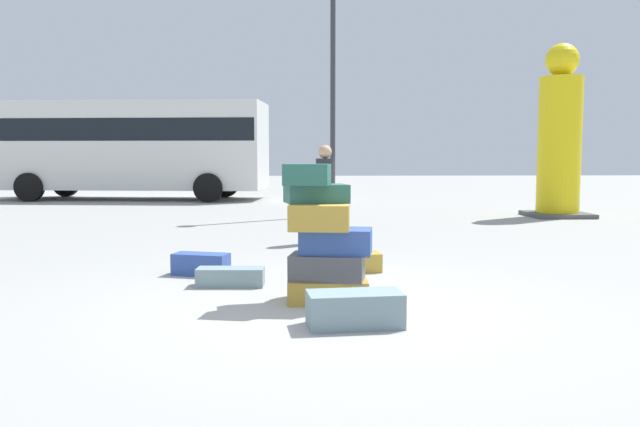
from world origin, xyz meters
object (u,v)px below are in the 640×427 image
(suitcase_navy_behind_tower, at_px, (201,264))
(parked_bus, at_px, (131,143))
(person_bearded_onlooker, at_px, (325,185))
(suitcase_slate_foreground_far, at_px, (231,277))
(yellow_dummy_statue, at_px, (560,141))
(suitcase_tower, at_px, (325,245))
(lamp_post, at_px, (333,53))
(suitcase_tan_foreground_near, at_px, (359,262))
(suitcase_slate_right_side, at_px, (355,309))

(suitcase_navy_behind_tower, height_order, parked_bus, parked_bus)
(person_bearded_onlooker, xyz_separation_m, parked_bus, (-5.83, 10.86, 0.87))
(suitcase_slate_foreground_far, bearing_deg, yellow_dummy_statue, 51.19)
(yellow_dummy_statue, bearing_deg, suitcase_tower, -124.42)
(parked_bus, height_order, lamp_post, lamp_post)
(suitcase_tan_foreground_near, xyz_separation_m, parked_bus, (-6.13, 13.48, 1.72))
(parked_bus, bearing_deg, suitcase_tan_foreground_near, -59.56)
(parked_bus, bearing_deg, suitcase_slate_right_side, -64.07)
(person_bearded_onlooker, bearing_deg, suitcase_slate_right_side, -0.32)
(suitcase_slate_foreground_far, height_order, parked_bus, parked_bus)
(lamp_post, bearing_deg, suitcase_slate_foreground_far, -101.18)
(suitcase_slate_right_side, xyz_separation_m, suitcase_slate_foreground_far, (-1.21, 1.73, -0.04))
(suitcase_tower, height_order, suitcase_navy_behind_tower, suitcase_tower)
(suitcase_navy_behind_tower, relative_size, lamp_post, 0.11)
(suitcase_slate_foreground_far, distance_m, yellow_dummy_statue, 10.55)
(suitcase_tower, height_order, suitcase_slate_foreground_far, suitcase_tower)
(suitcase_slate_right_side, bearing_deg, person_bearded_onlooker, 83.96)
(person_bearded_onlooker, relative_size, yellow_dummy_statue, 0.40)
(parked_bus, bearing_deg, suitcase_navy_behind_tower, -66.92)
(suitcase_tan_foreground_near, xyz_separation_m, lamp_post, (0.11, 7.34, 3.70))
(person_bearded_onlooker, distance_m, lamp_post, 5.53)
(yellow_dummy_statue, bearing_deg, suitcase_navy_behind_tower, -135.74)
(suitcase_navy_behind_tower, relative_size, person_bearded_onlooker, 0.41)
(suitcase_tan_foreground_near, bearing_deg, suitcase_tower, -112.57)
(suitcase_slate_right_side, distance_m, suitcase_tan_foreground_near, 2.61)
(suitcase_slate_foreground_far, bearing_deg, suitcase_slate_right_side, -52.37)
(suitcase_tower, distance_m, lamp_post, 9.59)
(suitcase_slate_foreground_far, xyz_separation_m, suitcase_tan_foreground_near, (1.51, 0.86, 0.01))
(suitcase_tan_foreground_near, height_order, person_bearded_onlooker, person_bearded_onlooker)
(suitcase_slate_right_side, distance_m, parked_bus, 17.18)
(suitcase_slate_right_side, distance_m, suitcase_navy_behind_tower, 2.90)
(suitcase_slate_foreground_far, height_order, suitcase_tan_foreground_near, suitcase_tan_foreground_near)
(suitcase_slate_right_side, distance_m, person_bearded_onlooker, 5.27)
(suitcase_slate_right_side, height_order, person_bearded_onlooker, person_bearded_onlooker)
(person_bearded_onlooker, xyz_separation_m, lamp_post, (0.41, 4.72, 2.86))
(suitcase_tower, distance_m, person_bearded_onlooker, 4.30)
(suitcase_tan_foreground_near, bearing_deg, person_bearded_onlooker, 90.76)
(parked_bus, bearing_deg, lamp_post, -38.53)
(suitcase_tan_foreground_near, distance_m, person_bearded_onlooker, 2.77)
(suitcase_slate_foreground_far, relative_size, suitcase_tan_foreground_near, 1.43)
(suitcase_tower, xyz_separation_m, suitcase_slate_right_side, (0.20, -0.94, -0.41))
(suitcase_navy_behind_tower, xyz_separation_m, person_bearded_onlooker, (1.63, 2.81, 0.83))
(suitcase_slate_right_side, bearing_deg, suitcase_tower, 96.13)
(suitcase_slate_foreground_far, xyz_separation_m, person_bearded_onlooker, (1.21, 3.49, 0.86))
(suitcase_slate_right_side, relative_size, suitcase_navy_behind_tower, 1.20)
(yellow_dummy_statue, distance_m, parked_bus, 13.25)
(person_bearded_onlooker, distance_m, yellow_dummy_statue, 7.19)
(lamp_post, bearing_deg, yellow_dummy_statue, -4.29)
(suitcase_slate_foreground_far, distance_m, suitcase_tan_foreground_near, 1.74)
(suitcase_slate_right_side, xyz_separation_m, suitcase_navy_behind_tower, (-1.63, 2.40, -0.02))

